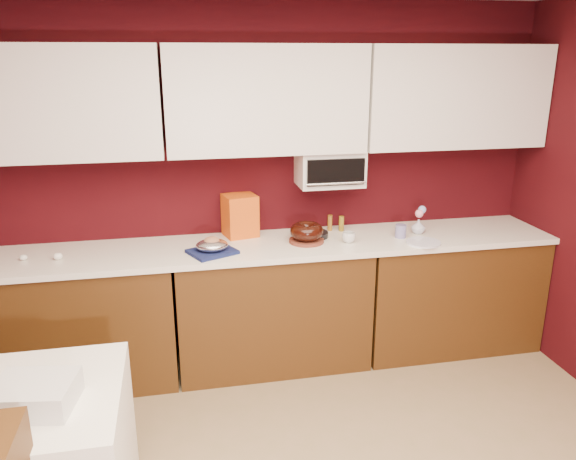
% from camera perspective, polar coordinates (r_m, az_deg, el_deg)
% --- Properties ---
extents(wall_back, '(4.00, 0.02, 2.50)m').
position_cam_1_polar(wall_back, '(4.04, -2.54, 4.75)').
color(wall_back, '#36070B').
rests_on(wall_back, floor).
extents(base_cabinet_left, '(1.31, 0.58, 0.86)m').
position_cam_1_polar(base_cabinet_left, '(4.03, -20.93, -8.84)').
color(base_cabinet_left, '#47290E').
rests_on(base_cabinet_left, floor).
extents(base_cabinet_center, '(1.31, 0.58, 0.86)m').
position_cam_1_polar(base_cabinet_center, '(4.01, -1.67, -7.73)').
color(base_cabinet_center, '#47290E').
rests_on(base_cabinet_center, floor).
extents(base_cabinet_right, '(1.31, 0.58, 0.86)m').
position_cam_1_polar(base_cabinet_right, '(4.42, 15.72, -5.97)').
color(base_cabinet_right, '#47290E').
rests_on(base_cabinet_right, floor).
extents(countertop, '(4.00, 0.62, 0.04)m').
position_cam_1_polar(countertop, '(3.84, -1.73, -1.64)').
color(countertop, white).
rests_on(countertop, base_cabinet_center).
extents(upper_cabinet_left, '(1.31, 0.33, 0.70)m').
position_cam_1_polar(upper_cabinet_left, '(3.80, -22.94, 11.80)').
color(upper_cabinet_left, white).
rests_on(upper_cabinet_left, wall_back).
extents(upper_cabinet_center, '(1.31, 0.33, 0.70)m').
position_cam_1_polar(upper_cabinet_center, '(3.79, -2.26, 13.10)').
color(upper_cabinet_center, white).
rests_on(upper_cabinet_center, wall_back).
extents(upper_cabinet_right, '(1.31, 0.33, 0.70)m').
position_cam_1_polar(upper_cabinet_right, '(4.21, 16.43, 12.87)').
color(upper_cabinet_right, white).
rests_on(upper_cabinet_right, wall_back).
extents(toaster_oven, '(0.45, 0.30, 0.25)m').
position_cam_1_polar(toaster_oven, '(3.97, 4.24, 6.34)').
color(toaster_oven, white).
rests_on(toaster_oven, upper_cabinet_center).
extents(toaster_oven_door, '(0.40, 0.02, 0.18)m').
position_cam_1_polar(toaster_oven_door, '(3.82, 4.89, 5.88)').
color(toaster_oven_door, black).
rests_on(toaster_oven_door, toaster_oven).
extents(toaster_oven_handle, '(0.42, 0.02, 0.02)m').
position_cam_1_polar(toaster_oven_handle, '(3.82, 4.93, 4.73)').
color(toaster_oven_handle, silver).
rests_on(toaster_oven_handle, toaster_oven).
extents(cake_base, '(0.30, 0.30, 0.02)m').
position_cam_1_polar(cake_base, '(3.85, 1.89, -1.09)').
color(cake_base, brown).
rests_on(cake_base, countertop).
extents(bundt_cake, '(0.29, 0.29, 0.09)m').
position_cam_1_polar(bundt_cake, '(3.83, 1.90, -0.12)').
color(bundt_cake, black).
rests_on(bundt_cake, cake_base).
extents(navy_towel, '(0.35, 0.33, 0.02)m').
position_cam_1_polar(navy_towel, '(3.67, -7.70, -2.20)').
color(navy_towel, '#141C4B').
rests_on(navy_towel, countertop).
extents(foil_ham_nest, '(0.24, 0.22, 0.08)m').
position_cam_1_polar(foil_ham_nest, '(3.66, -7.73, -1.55)').
color(foil_ham_nest, silver).
rests_on(foil_ham_nest, navy_towel).
extents(roasted_ham, '(0.11, 0.10, 0.07)m').
position_cam_1_polar(roasted_ham, '(3.65, -7.75, -1.18)').
color(roasted_ham, '#AB714E').
rests_on(roasted_ham, foil_ham_nest).
extents(pandoro_box, '(0.26, 0.24, 0.30)m').
position_cam_1_polar(pandoro_box, '(3.97, -4.90, 1.48)').
color(pandoro_box, red).
rests_on(pandoro_box, countertop).
extents(dark_pan, '(0.26, 0.26, 0.04)m').
position_cam_1_polar(dark_pan, '(3.97, 2.58, -0.45)').
color(dark_pan, black).
rests_on(dark_pan, countertop).
extents(coffee_mug, '(0.11, 0.11, 0.09)m').
position_cam_1_polar(coffee_mug, '(3.86, 6.19, -0.64)').
color(coffee_mug, silver).
rests_on(coffee_mug, countertop).
extents(blue_jar, '(0.10, 0.10, 0.09)m').
position_cam_1_polar(blue_jar, '(4.02, 11.37, -0.11)').
color(blue_jar, navy).
rests_on(blue_jar, countertop).
extents(flower_vase, '(0.10, 0.10, 0.12)m').
position_cam_1_polar(flower_vase, '(4.14, 13.10, 0.45)').
color(flower_vase, '#B2B6CA').
rests_on(flower_vase, countertop).
extents(flower_pink, '(0.06, 0.06, 0.06)m').
position_cam_1_polar(flower_pink, '(4.11, 13.19, 1.64)').
color(flower_pink, pink).
rests_on(flower_pink, flower_vase).
extents(flower_blue, '(0.06, 0.06, 0.06)m').
position_cam_1_polar(flower_blue, '(4.14, 13.47, 2.03)').
color(flower_blue, '#92A8EA').
rests_on(flower_blue, flower_vase).
extents(china_plate, '(0.24, 0.24, 0.01)m').
position_cam_1_polar(china_plate, '(3.94, 13.60, -1.24)').
color(china_plate, white).
rests_on(china_plate, countertop).
extents(amber_bottle, '(0.05, 0.05, 0.11)m').
position_cam_1_polar(amber_bottle, '(4.10, 5.45, 0.64)').
color(amber_bottle, olive).
rests_on(amber_bottle, countertop).
extents(egg_left, '(0.05, 0.05, 0.04)m').
position_cam_1_polar(egg_left, '(3.89, -25.30, -2.54)').
color(egg_left, silver).
rests_on(egg_left, countertop).
extents(egg_right, '(0.07, 0.06, 0.05)m').
position_cam_1_polar(egg_right, '(3.81, -22.35, -2.49)').
color(egg_right, white).
rests_on(egg_right, countertop).
extents(newspaper_stack, '(0.36, 0.31, 0.11)m').
position_cam_1_polar(newspaper_stack, '(2.60, -24.36, -15.01)').
color(newspaper_stack, silver).
rests_on(newspaper_stack, dining_table).
extents(amber_bottle_tall, '(0.05, 0.05, 0.12)m').
position_cam_1_polar(amber_bottle_tall, '(4.10, 4.28, 0.73)').
color(amber_bottle_tall, brown).
rests_on(amber_bottle_tall, countertop).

